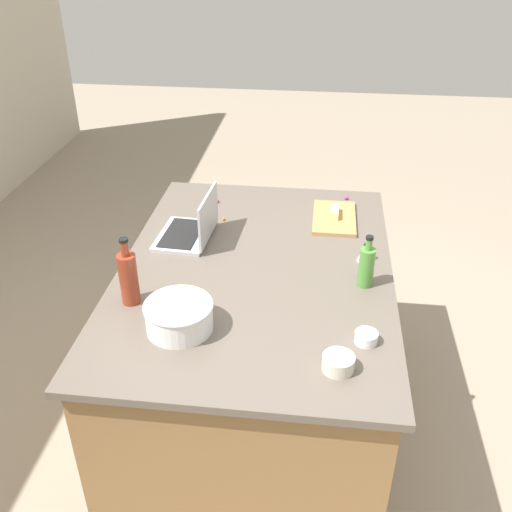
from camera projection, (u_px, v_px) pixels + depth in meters
ground_plane at (256, 421)px, 2.82m from camera, size 12.00×12.00×0.00m
island_counter at (256, 350)px, 2.59m from camera, size 1.58×1.11×0.90m
laptop at (192, 229)px, 2.53m from camera, size 0.32×0.25×0.22m
mixing_bowl_large at (179, 316)px, 1.98m from camera, size 0.24×0.24×0.11m
bottle_soy at (129, 277)px, 2.09m from camera, size 0.07×0.07×0.27m
bottle_olive at (366, 266)px, 2.20m from camera, size 0.06×0.06×0.22m
cutting_board at (334, 218)px, 2.71m from camera, size 0.34×0.20×0.02m
butter_stick_left at (335, 212)px, 2.70m from camera, size 0.11×0.04×0.04m
ramekin_small at (366, 337)px, 1.93m from camera, size 0.08×0.08×0.04m
ramekin_medium at (338, 363)px, 1.82m from camera, size 0.10×0.10×0.05m
kitchen_timer at (366, 253)px, 2.38m from camera, size 0.07×0.07×0.08m
candy_0 at (224, 219)px, 2.70m from camera, size 0.01×0.01×0.01m
candy_1 at (217, 201)px, 2.86m from camera, size 0.02×0.02×0.02m
candy_2 at (346, 198)px, 2.89m from camera, size 0.02×0.02×0.02m
candy_3 at (182, 230)px, 2.60m from camera, size 0.02×0.02×0.02m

